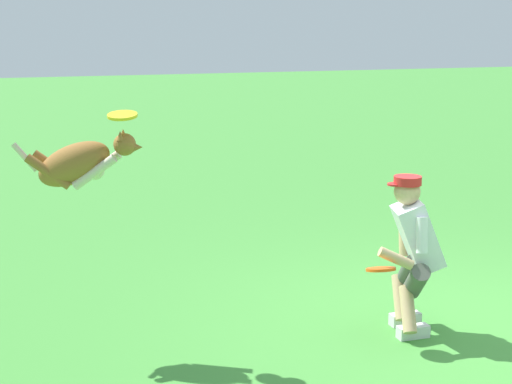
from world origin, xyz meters
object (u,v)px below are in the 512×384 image
at_px(person, 413,249).
at_px(dog, 80,163).
at_px(frisbee_held, 381,269).
at_px(frisbee_flying, 122,115).

relative_size(person, dog, 1.35).
bearing_deg(person, dog, 2.46).
height_order(person, frisbee_held, person).
distance_m(person, frisbee_flying, 2.52).
bearing_deg(frisbee_held, dog, -18.51).
relative_size(person, frisbee_held, 5.57).
bearing_deg(dog, person, 7.09).
bearing_deg(person, frisbee_held, 38.35).
bearing_deg(dog, frisbee_flying, 0.38).
bearing_deg(frisbee_flying, person, 168.14).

